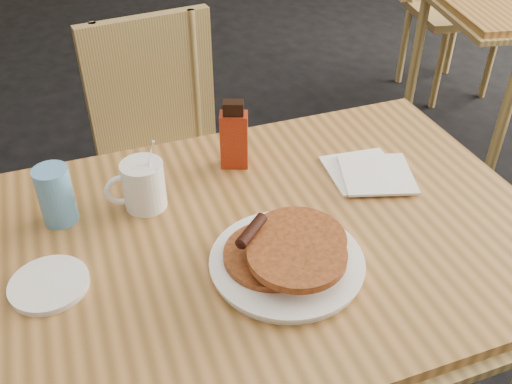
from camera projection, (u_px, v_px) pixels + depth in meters
main_table at (255, 249)px, 1.16m from camera, size 1.24×0.85×0.75m
chair_main_far at (163, 139)px, 1.82m from camera, size 0.45×0.45×0.91m
pancake_plate at (287, 257)px, 1.05m from camera, size 0.29×0.29×0.08m
coffee_mug at (142, 185)px, 1.18m from camera, size 0.13×0.09×0.16m
syrup_bottle at (234, 137)px, 1.28m from camera, size 0.07×0.06×0.16m
napkin_stack at (370, 173)px, 1.29m from camera, size 0.21×0.22×0.01m
blue_tumbler at (56, 195)px, 1.13m from camera, size 0.07×0.07×0.12m
side_saucer at (49, 284)px, 1.02m from camera, size 0.18×0.18×0.01m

